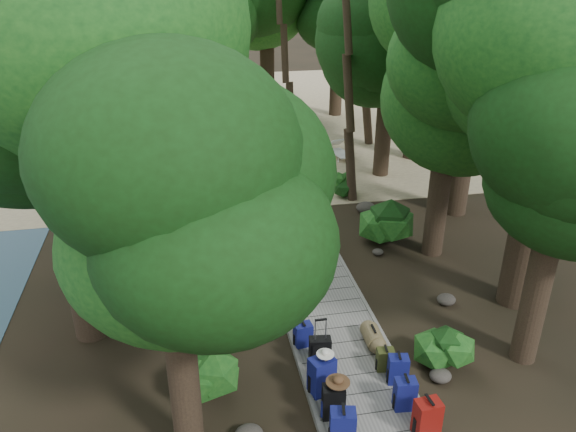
{
  "coord_description": "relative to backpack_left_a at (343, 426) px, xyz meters",
  "views": [
    {
      "loc": [
        -2.83,
        -11.03,
        7.5
      ],
      "look_at": [
        -0.26,
        2.41,
        1.0
      ],
      "focal_mm": 35.0,
      "sensor_mm": 36.0,
      "label": 1
    }
  ],
  "objects": [
    {
      "name": "rock_right_b",
      "position": [
        3.56,
        3.63,
        -0.39
      ],
      "size": [
        0.44,
        0.4,
        0.24
      ],
      "primitive_type": null,
      "color": "#4C473F",
      "rests_on": "ground"
    },
    {
      "name": "tree_right_c",
      "position": [
        4.26,
        6.03,
        3.42
      ],
      "size": [
        4.54,
        4.54,
        7.86
      ],
      "primitive_type": null,
      "color": "black",
      "rests_on": "ground"
    },
    {
      "name": "ground",
      "position": [
        0.69,
        4.57,
        -0.51
      ],
      "size": [
        120.0,
        120.0,
        0.0
      ],
      "primitive_type": "plane",
      "color": "black",
      "rests_on": "ground"
    },
    {
      "name": "shrub_left_b",
      "position": [
        -1.16,
        5.94,
        -0.1
      ],
      "size": [
        0.91,
        0.91,
        0.82
      ],
      "primitive_type": null,
      "color": "#154817",
      "rests_on": "ground"
    },
    {
      "name": "shrub_right_a",
      "position": [
        2.54,
        1.58,
        -0.05
      ],
      "size": [
        1.02,
        1.02,
        0.92
      ],
      "primitive_type": null,
      "color": "#154817",
      "rests_on": "ground"
    },
    {
      "name": "backpack_left_c",
      "position": [
        -0.04,
        1.26,
        0.02
      ],
      "size": [
        0.53,
        0.45,
        0.83
      ],
      "primitive_type": null,
      "rotation": [
        0.0,
        0.0,
        0.34
      ],
      "color": "navy",
      "rests_on": "boardwalk"
    },
    {
      "name": "tree_right_f",
      "position": [
        6.73,
        13.49,
        4.76
      ],
      "size": [
        5.91,
        5.91,
        10.55
      ],
      "primitive_type": null,
      "color": "black",
      "rests_on": "ground"
    },
    {
      "name": "kayak",
      "position": [
        -2.58,
        15.29,
        -0.35
      ],
      "size": [
        0.86,
        2.91,
        0.29
      ],
      "primitive_type": "ellipsoid",
      "rotation": [
        0.0,
        0.0,
        -0.08
      ],
      "color": "red",
      "rests_on": "sand_beach"
    },
    {
      "name": "backpack_left_b",
      "position": [
        0.02,
        0.63,
        -0.03
      ],
      "size": [
        0.42,
        0.32,
        0.71
      ],
      "primitive_type": null,
      "rotation": [
        0.0,
        0.0,
        -0.13
      ],
      "color": "black",
      "rests_on": "boardwalk"
    },
    {
      "name": "palm_left_a",
      "position": [
        -3.49,
        11.39,
        2.88
      ],
      "size": [
        4.27,
        4.27,
        6.79
      ],
      "primitive_type": null,
      "color": "#123B10",
      "rests_on": "ground"
    },
    {
      "name": "hat_brown",
      "position": [
        0.09,
        0.67,
        0.38
      ],
      "size": [
        0.42,
        0.42,
        0.13
      ],
      "primitive_type": null,
      "color": "#51351E",
      "rests_on": "backpack_left_b"
    },
    {
      "name": "backpack_left_a",
      "position": [
        0.0,
        0.0,
        0.0
      ],
      "size": [
        0.47,
        0.37,
        0.78
      ],
      "primitive_type": null,
      "rotation": [
        0.0,
        0.0,
        -0.21
      ],
      "color": "navy",
      "rests_on": "boardwalk"
    },
    {
      "name": "rock_left_b",
      "position": [
        -1.75,
        2.61,
        -0.42
      ],
      "size": [
        0.33,
        0.3,
        0.18
      ],
      "primitive_type": null,
      "color": "#4C473F",
      "rests_on": "ground"
    },
    {
      "name": "rock_left_d",
      "position": [
        -1.44,
        7.43,
        -0.43
      ],
      "size": [
        0.3,
        0.27,
        0.17
      ],
      "primitive_type": null,
      "color": "#4C473F",
      "rests_on": "ground"
    },
    {
      "name": "palm_right_c",
      "position": [
        2.75,
        17.22,
        3.05
      ],
      "size": [
        4.48,
        4.48,
        7.13
      ],
      "primitive_type": null,
      "color": "#123B10",
      "rests_on": "ground"
    },
    {
      "name": "tree_back_d",
      "position": [
        -4.38,
        19.44,
        3.33
      ],
      "size": [
        4.61,
        4.61,
        7.69
      ],
      "primitive_type": null,
      "color": "black",
      "rests_on": "ground"
    },
    {
      "name": "backpack_left_d",
      "position": [
        -0.08,
        2.65,
        -0.11
      ],
      "size": [
        0.39,
        0.3,
        0.55
      ],
      "primitive_type": null,
      "rotation": [
        0.0,
        0.0,
        0.12
      ],
      "color": "navy",
      "rests_on": "boardwalk"
    },
    {
      "name": "palm_right_a",
      "position": [
        3.28,
        10.12,
        3.02
      ],
      "size": [
        4.14,
        4.14,
        7.06
      ],
      "primitive_type": null,
      "color": "#123B10",
      "rests_on": "ground"
    },
    {
      "name": "shrub_left_c",
      "position": [
        -2.05,
        9.55,
        0.02
      ],
      "size": [
        1.18,
        1.18,
        1.06
      ],
      "primitive_type": null,
      "color": "#154817",
      "rests_on": "ground"
    },
    {
      "name": "suitcase_on_boardwalk",
      "position": [
        0.1,
        1.95,
        -0.06
      ],
      "size": [
        0.45,
        0.28,
        0.65
      ],
      "primitive_type": null,
      "rotation": [
        0.0,
        0.0,
        -0.12
      ],
      "color": "black",
      "rests_on": "boardwalk"
    },
    {
      "name": "palm_right_b",
      "position": [
        5.56,
        15.77,
        4.07
      ],
      "size": [
        4.74,
        4.74,
        9.17
      ],
      "primitive_type": null,
      "color": "#123B10",
      "rests_on": "ground"
    },
    {
      "name": "backpack_right_c",
      "position": [
        1.43,
        1.25,
        -0.08
      ],
      "size": [
        0.41,
        0.33,
        0.63
      ],
      "primitive_type": null,
      "rotation": [
        0.0,
        0.0,
        -0.19
      ],
      "color": "navy",
      "rests_on": "boardwalk"
    },
    {
      "name": "tree_back_b",
      "position": [
        2.07,
        20.9,
        4.48
      ],
      "size": [
        5.59,
        5.59,
        9.98
      ],
      "primitive_type": null,
      "color": "black",
      "rests_on": "ground"
    },
    {
      "name": "rock_right_d",
      "position": [
        3.29,
        8.85,
        -0.34
      ],
      "size": [
        0.61,
        0.55,
        0.34
      ],
      "primitive_type": null,
      "color": "#4C473F",
      "rests_on": "ground"
    },
    {
      "name": "tree_left_b",
      "position": [
        -4.44,
        4.02,
        4.33
      ],
      "size": [
        5.38,
        5.38,
        9.68
      ],
      "primitive_type": null,
      "color": "black",
      "rests_on": "ground"
    },
    {
      "name": "tree_right_e",
      "position": [
        4.85,
        11.93,
        3.55
      ],
      "size": [
        4.52,
        4.52,
        8.13
      ],
      "primitive_type": null,
      "color": "black",
      "rests_on": "ground"
    },
    {
      "name": "shrub_right_c",
      "position": [
        2.9,
        10.3,
        -0.12
      ],
      "size": [
        0.87,
        0.87,
        0.78
      ],
      "primitive_type": null,
      "color": "#154817",
      "rests_on": "ground"
    },
    {
      "name": "shrub_left_a",
      "position": [
        -2.09,
        1.53,
        0.02
      ],
      "size": [
        1.18,
        1.18,
        1.06
      ],
      "primitive_type": null,
      "color": "#154817",
      "rests_on": "ground"
    },
    {
      "name": "backpack_right_b",
      "position": [
        1.31,
        0.59,
        -0.05
      ],
      "size": [
        0.4,
        0.3,
        0.67
      ],
      "primitive_type": null,
      "rotation": [
        0.0,
        0.0,
        -0.11
      ],
      "color": "navy",
      "rests_on": "boardwalk"
    },
    {
      "name": "tree_right_a",
      "position": [
        4.25,
        1.56,
        3.08
      ],
      "size": [
        4.31,
        4.31,
        7.18
      ],
      "primitive_type": null,
      "color": "black",
      "rests_on": "ground"
    },
    {
      "name": "tree_left_c",
      "position": [
        -3.52,
        7.68,
        3.17
      ],
      "size": [
        4.24,
        4.24,
        7.37
      ],
      "primitive_type": null,
      "color": "black",
      "rests_on": "ground"
    },
    {
      "name": "backpack_right_a",
      "position": [
        1.45,
        -0.04,
        -0.01
      ],
      "size": [
        0.44,
        0.33,
        0.75
      ],
      "primitive_type": null,
      "rotation": [
        0.0,
        0.0,
        0.09
      ],
      "color": "maroon",
      "rests_on": "boardwalk"
    },
    {
      "name": "tree_back_c",
      "position": [
        5.39,
        20.27,
        3.86
      ],
      "size": [
        4.86,
        4.86,
        8.74
      ],
      "primitive_type": null,
      "color": "black",
      "rests_on": "ground"
    },
    {
      "name": "boardwalk",
      "position": [
        0.69,
        5.57,
        -0.45
      ],
      "size": [
        2.0,
        12.0,
        0.12
      ],
      "primitive_type": "cube",
      "color": "gray",
      "rests_on": "ground"
    },
    {
      "name": "hat_white",
      "position": [
        0.02,
        1.28,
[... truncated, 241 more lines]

